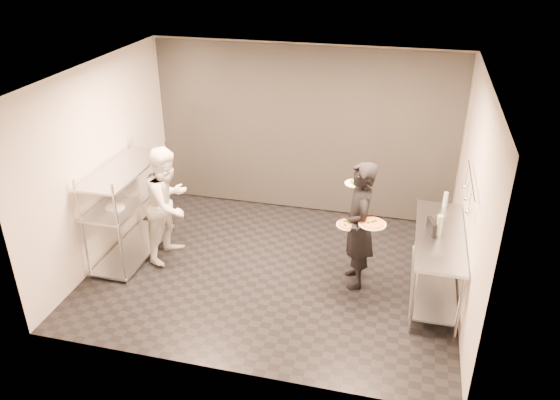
% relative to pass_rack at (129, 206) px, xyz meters
% --- Properties ---
extents(room_shell, '(5.00, 4.00, 2.80)m').
position_rel_pass_rack_xyz_m(room_shell, '(2.15, 1.18, 0.63)').
color(room_shell, black).
rests_on(room_shell, ground).
extents(pass_rack, '(0.60, 1.60, 1.50)m').
position_rel_pass_rack_xyz_m(pass_rack, '(0.00, 0.00, 0.00)').
color(pass_rack, '#B7BABF').
rests_on(pass_rack, ground).
extents(prep_counter, '(0.60, 1.80, 0.92)m').
position_rel_pass_rack_xyz_m(prep_counter, '(4.33, 0.00, -0.14)').
color(prep_counter, '#B7BABF').
rests_on(prep_counter, ground).
extents(utensil_rail, '(0.07, 1.20, 0.31)m').
position_rel_pass_rack_xyz_m(utensil_rail, '(4.58, 0.00, 0.78)').
color(utensil_rail, '#B7BABF').
rests_on(utensil_rail, room_shell).
extents(waiter, '(0.58, 0.73, 1.77)m').
position_rel_pass_rack_xyz_m(waiter, '(3.30, 0.02, 0.11)').
color(waiter, black).
rests_on(waiter, ground).
extents(chef, '(0.76, 0.91, 1.70)m').
position_rel_pass_rack_xyz_m(chef, '(0.60, 0.06, 0.08)').
color(chef, white).
rests_on(chef, ground).
extents(pizza_plate_near, '(0.30, 0.30, 0.05)m').
position_rel_pass_rack_xyz_m(pizza_plate_near, '(3.19, -0.19, 0.24)').
color(pizza_plate_near, white).
rests_on(pizza_plate_near, waiter).
extents(pizza_plate_far, '(0.35, 0.35, 0.05)m').
position_rel_pass_rack_xyz_m(pizza_plate_far, '(3.49, -0.23, 0.31)').
color(pizza_plate_far, white).
rests_on(pizza_plate_far, waiter).
extents(salad_plate, '(0.27, 0.27, 0.07)m').
position_rel_pass_rack_xyz_m(salad_plate, '(3.19, 0.30, 0.60)').
color(salad_plate, white).
rests_on(salad_plate, waiter).
extents(pos_monitor, '(0.12, 0.26, 0.18)m').
position_rel_pass_rack_xyz_m(pos_monitor, '(4.21, -0.02, 0.24)').
color(pos_monitor, black).
rests_on(pos_monitor, prep_counter).
extents(bottle_green, '(0.08, 0.08, 0.27)m').
position_rel_pass_rack_xyz_m(bottle_green, '(4.30, -0.03, 0.29)').
color(bottle_green, '#99A799').
rests_on(bottle_green, prep_counter).
extents(bottle_clear, '(0.06, 0.06, 0.21)m').
position_rel_pass_rack_xyz_m(bottle_clear, '(4.39, 0.80, 0.25)').
color(bottle_clear, '#99A799').
rests_on(bottle_clear, prep_counter).
extents(bottle_dark, '(0.06, 0.06, 0.21)m').
position_rel_pass_rack_xyz_m(bottle_dark, '(4.28, -0.00, 0.25)').
color(bottle_dark, black).
rests_on(bottle_dark, prep_counter).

